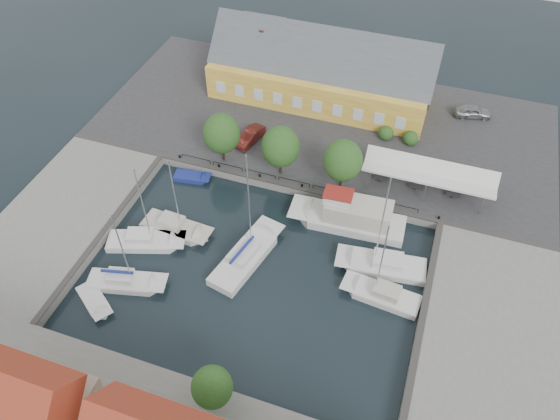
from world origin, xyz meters
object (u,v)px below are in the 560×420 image
Objects in this scene: center_sailboat at (246,257)px; west_boat_c at (145,242)px; tent_canopy at (430,172)px; east_boat_a at (383,266)px; west_boat_d at (125,283)px; car_silver at (473,111)px; launch_sw at (95,301)px; trawler at (352,218)px; warehouse at (317,72)px; east_boat_b at (382,296)px; car_red at (250,136)px; west_boat_b at (175,229)px; launch_nw at (192,178)px.

west_boat_c is at bearing -172.14° from center_sailboat.
center_sailboat is (-15.43, -14.76, -3.32)m from tent_canopy.
east_boat_a is 25.14m from west_boat_d.
car_silver reaches higher than launch_sw.
trawler is at bearing 133.58° from east_boat_a.
east_boat_b is at bearing -62.41° from warehouse.
trawler is 6.39m from east_boat_a.
west_boat_d is at bearing -86.45° from car_red.
west_boat_b is (-21.63, -2.25, -0.00)m from east_boat_a.
west_boat_c reaches higher than tent_canopy.
trawler is 2.81× the size of launch_nw.
launch_nw is at bearing -107.76° from car_red.
center_sailboat is at bearing -165.15° from east_boat_a.
west_boat_b reaches higher than trawler.
car_red is 0.37× the size of trawler.
car_red is 8.79m from launch_nw.
east_boat_a reaches higher than launch_nw.
car_red is 0.34× the size of center_sailboat.
center_sailboat is 1.24× the size of west_boat_c.
trawler is 1.19× the size of west_boat_b.
center_sailboat is 2.74× the size of launch_sw.
center_sailboat reaches higher than west_boat_c.
center_sailboat is 3.03× the size of launch_nw.
center_sailboat is at bearing 133.81° from car_silver.
warehouse is 32.65m from east_boat_b.
west_boat_d is 2.34× the size of launch_nw.
east_boat_b is at bearing 3.23° from west_boat_c.
east_boat_b is 27.06m from launch_sw.
tent_canopy is 9.80m from trawler.
car_silver is 24.50m from trawler.
car_red is 23.09m from east_boat_a.
east_boat_b is (13.83, -0.09, -0.10)m from center_sailboat.
west_boat_c is 2.21× the size of launch_sw.
east_boat_b reaches higher than car_silver.
west_boat_b is (-7.31, -27.37, -4.17)m from warehouse.
center_sailboat is at bearing -137.35° from trawler.
launch_sw is at bearing -152.50° from east_boat_a.
car_silver is 0.36× the size of east_boat_a.
launch_nw is (0.28, 10.53, -0.17)m from west_boat_c.
west_boat_c is 7.98m from launch_sw.
car_silver is at bearing 47.04° from west_boat_c.
launch_nw is (-4.45, -7.39, -1.67)m from car_red.
tent_canopy is 1.34× the size of west_boat_d.
tent_canopy is 1.28× the size of west_boat_c.
east_boat_a is 3.64m from east_boat_b.
trawler is 1.20× the size of west_boat_d.
launch_nw is at bearing 177.06° from trawler.
tent_canopy is at bearing 152.98° from car_silver.
east_boat_b is at bearing -79.18° from east_boat_a.
car_silver is at bearing 80.38° from east_boat_b.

